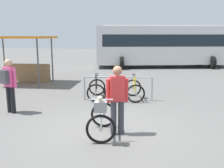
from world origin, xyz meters
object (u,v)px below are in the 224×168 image
(pedestrian_with_backpack, at_px, (9,83))
(racked_bike_yellow, at_px, (134,90))
(market_stall, at_px, (23,55))
(bus_distant, at_px, (163,44))
(racked_bike_black, at_px, (96,89))
(person_with_featured_bike, at_px, (117,97))
(racked_bike_lime, at_px, (115,89))
(featured_bicycle, at_px, (102,117))

(pedestrian_with_backpack, bearing_deg, racked_bike_yellow, 31.50)
(racked_bike_yellow, distance_m, market_stall, 6.33)
(racked_bike_yellow, distance_m, bus_distant, 10.48)
(racked_bike_black, xyz_separation_m, racked_bike_yellow, (1.40, 0.10, 0.00))
(racked_bike_black, relative_size, market_stall, 0.37)
(racked_bike_black, distance_m, person_with_featured_bike, 3.56)
(bus_distant, bearing_deg, pedestrian_with_backpack, -112.41)
(racked_bike_lime, height_order, person_with_featured_bike, person_with_featured_bike)
(racked_bike_yellow, distance_m, person_with_featured_bike, 3.46)
(bus_distant, bearing_deg, featured_bicycle, -98.42)
(racked_bike_black, bearing_deg, racked_bike_lime, 4.15)
(featured_bicycle, bearing_deg, market_stall, 129.75)
(racked_bike_yellow, bearing_deg, racked_bike_lime, -175.85)
(person_with_featured_bike, relative_size, bus_distant, 0.16)
(pedestrian_with_backpack, bearing_deg, person_with_featured_bike, -19.32)
(person_with_featured_bike, bearing_deg, racked_bike_yellow, 86.77)
(racked_bike_lime, bearing_deg, featured_bicycle, -87.12)
(person_with_featured_bike, height_order, market_stall, market_stall)
(racked_bike_lime, distance_m, bus_distant, 10.65)
(racked_bike_yellow, distance_m, pedestrian_with_backpack, 4.27)
(person_with_featured_bike, distance_m, pedestrian_with_backpack, 3.62)
(racked_bike_black, relative_size, person_with_featured_bike, 0.72)
(racked_bike_black, bearing_deg, person_with_featured_bike, -70.00)
(racked_bike_lime, relative_size, pedestrian_with_backpack, 0.67)
(pedestrian_with_backpack, bearing_deg, market_stall, 113.38)
(racked_bike_lime, relative_size, person_with_featured_bike, 0.67)
(featured_bicycle, distance_m, market_stall, 8.13)
(racked_bike_yellow, bearing_deg, pedestrian_with_backpack, -148.50)
(market_stall, bearing_deg, pedestrian_with_backpack, -66.62)
(person_with_featured_bike, bearing_deg, bus_distant, 82.79)
(racked_bike_black, bearing_deg, racked_bike_yellow, 4.15)
(person_with_featured_bike, distance_m, market_stall, 8.14)
(racked_bike_black, height_order, racked_bike_lime, same)
(racked_bike_lime, relative_size, featured_bicycle, 0.89)
(pedestrian_with_backpack, relative_size, bus_distant, 0.16)
(person_with_featured_bike, relative_size, market_stall, 0.52)
(racked_bike_lime, height_order, featured_bicycle, featured_bicycle)
(racked_bike_black, xyz_separation_m, featured_bicycle, (0.88, -3.53, 0.12))
(market_stall, bearing_deg, featured_bicycle, -50.25)
(pedestrian_with_backpack, bearing_deg, bus_distant, 67.59)
(pedestrian_with_backpack, height_order, market_stall, market_stall)
(racked_bike_lime, distance_m, racked_bike_yellow, 0.70)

